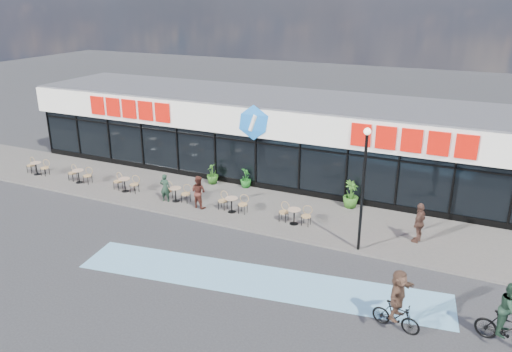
{
  "coord_description": "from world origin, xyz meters",
  "views": [
    {
      "loc": [
        10.72,
        -16.24,
        10.08
      ],
      "look_at": [
        1.62,
        3.5,
        2.15
      ],
      "focal_mm": 35.0,
      "sensor_mm": 36.0,
      "label": 1
    }
  ],
  "objects_px": {
    "potted_plant_mid": "(246,178)",
    "cyclist_b": "(508,320)",
    "lamp_post": "(364,180)",
    "pedestrian_a": "(419,223)",
    "patron_right": "(198,192)",
    "cyclist_a": "(398,302)",
    "bistro_set_0": "(38,167)",
    "potted_plant_left": "(212,173)",
    "potted_plant_right": "(351,194)",
    "patron_left": "(165,188)"
  },
  "relations": [
    {
      "from": "potted_plant_left",
      "to": "pedestrian_a",
      "type": "xyz_separation_m",
      "value": [
        11.43,
        -2.45,
        0.3
      ]
    },
    {
      "from": "bistro_set_0",
      "to": "pedestrian_a",
      "type": "relative_size",
      "value": 0.87
    },
    {
      "from": "lamp_post",
      "to": "cyclist_b",
      "type": "height_order",
      "value": "lamp_post"
    },
    {
      "from": "potted_plant_right",
      "to": "cyclist_b",
      "type": "xyz_separation_m",
      "value": [
        6.9,
        -8.15,
        0.11
      ]
    },
    {
      "from": "cyclist_b",
      "to": "pedestrian_a",
      "type": "bearing_deg",
      "value": 120.17
    },
    {
      "from": "pedestrian_a",
      "to": "cyclist_a",
      "type": "bearing_deg",
      "value": 15.62
    },
    {
      "from": "potted_plant_mid",
      "to": "pedestrian_a",
      "type": "relative_size",
      "value": 0.6
    },
    {
      "from": "bistro_set_0",
      "to": "patron_left",
      "type": "bearing_deg",
      "value": -1.89
    },
    {
      "from": "pedestrian_a",
      "to": "cyclist_a",
      "type": "distance_m",
      "value": 6.33
    },
    {
      "from": "cyclist_b",
      "to": "potted_plant_mid",
      "type": "bearing_deg",
      "value": 146.66
    },
    {
      "from": "patron_left",
      "to": "bistro_set_0",
      "type": "bearing_deg",
      "value": -13.22
    },
    {
      "from": "lamp_post",
      "to": "potted_plant_mid",
      "type": "height_order",
      "value": "lamp_post"
    },
    {
      "from": "potted_plant_left",
      "to": "potted_plant_mid",
      "type": "distance_m",
      "value": 1.96
    },
    {
      "from": "potted_plant_right",
      "to": "pedestrian_a",
      "type": "relative_size",
      "value": 0.77
    },
    {
      "from": "potted_plant_left",
      "to": "patron_right",
      "type": "bearing_deg",
      "value": -72.22
    },
    {
      "from": "lamp_post",
      "to": "potted_plant_right",
      "type": "xyz_separation_m",
      "value": [
        -1.43,
        4.16,
        -2.4
      ]
    },
    {
      "from": "potted_plant_mid",
      "to": "patron_right",
      "type": "xyz_separation_m",
      "value": [
        -0.92,
        -3.45,
        0.29
      ]
    },
    {
      "from": "bistro_set_0",
      "to": "cyclist_b",
      "type": "height_order",
      "value": "cyclist_b"
    },
    {
      "from": "lamp_post",
      "to": "pedestrian_a",
      "type": "relative_size",
      "value": 2.92
    },
    {
      "from": "lamp_post",
      "to": "potted_plant_left",
      "type": "relative_size",
      "value": 4.38
    },
    {
      "from": "patron_left",
      "to": "cyclist_b",
      "type": "xyz_separation_m",
      "value": [
        15.68,
        -4.93,
        0.06
      ]
    },
    {
      "from": "lamp_post",
      "to": "potted_plant_mid",
      "type": "bearing_deg",
      "value": 148.84
    },
    {
      "from": "patron_left",
      "to": "cyclist_b",
      "type": "height_order",
      "value": "cyclist_b"
    },
    {
      "from": "bistro_set_0",
      "to": "potted_plant_right",
      "type": "height_order",
      "value": "potted_plant_right"
    },
    {
      "from": "potted_plant_right",
      "to": "cyclist_b",
      "type": "relative_size",
      "value": 0.64
    },
    {
      "from": "patron_right",
      "to": "cyclist_a",
      "type": "height_order",
      "value": "cyclist_a"
    },
    {
      "from": "potted_plant_mid",
      "to": "pedestrian_a",
      "type": "xyz_separation_m",
      "value": [
        9.49,
        -2.7,
        0.36
      ]
    },
    {
      "from": "potted_plant_left",
      "to": "cyclist_b",
      "type": "bearing_deg",
      "value": -29.01
    },
    {
      "from": "lamp_post",
      "to": "cyclist_b",
      "type": "bearing_deg",
      "value": -36.1
    },
    {
      "from": "lamp_post",
      "to": "bistro_set_0",
      "type": "relative_size",
      "value": 3.38
    },
    {
      "from": "patron_right",
      "to": "lamp_post",
      "type": "bearing_deg",
      "value": -178.86
    },
    {
      "from": "lamp_post",
      "to": "potted_plant_mid",
      "type": "xyz_separation_m",
      "value": [
        -7.35,
        4.45,
        -2.55
      ]
    },
    {
      "from": "patron_right",
      "to": "cyclist_b",
      "type": "height_order",
      "value": "cyclist_b"
    },
    {
      "from": "potted_plant_mid",
      "to": "patron_right",
      "type": "height_order",
      "value": "patron_right"
    },
    {
      "from": "bistro_set_0",
      "to": "patron_left",
      "type": "distance_m",
      "value": 9.22
    },
    {
      "from": "potted_plant_mid",
      "to": "cyclist_b",
      "type": "bearing_deg",
      "value": -33.34
    },
    {
      "from": "patron_left",
      "to": "pedestrian_a",
      "type": "relative_size",
      "value": 0.83
    },
    {
      "from": "potted_plant_right",
      "to": "patron_right",
      "type": "distance_m",
      "value": 7.54
    },
    {
      "from": "potted_plant_mid",
      "to": "patron_left",
      "type": "distance_m",
      "value": 4.52
    },
    {
      "from": "potted_plant_left",
      "to": "cyclist_b",
      "type": "distance_m",
      "value": 16.88
    },
    {
      "from": "lamp_post",
      "to": "potted_plant_right",
      "type": "distance_m",
      "value": 5.02
    },
    {
      "from": "bistro_set_0",
      "to": "potted_plant_right",
      "type": "bearing_deg",
      "value": 9.19
    },
    {
      "from": "potted_plant_left",
      "to": "patron_right",
      "type": "distance_m",
      "value": 3.38
    },
    {
      "from": "potted_plant_left",
      "to": "patron_left",
      "type": "xyz_separation_m",
      "value": [
        -0.91,
        -3.25,
        0.14
      ]
    },
    {
      "from": "patron_right",
      "to": "bistro_set_0",
      "type": "bearing_deg",
      "value": 6.68
    },
    {
      "from": "bistro_set_0",
      "to": "patron_left",
      "type": "xyz_separation_m",
      "value": [
        9.21,
        -0.3,
        0.28
      ]
    },
    {
      "from": "potted_plant_left",
      "to": "patron_left",
      "type": "distance_m",
      "value": 3.38
    },
    {
      "from": "lamp_post",
      "to": "bistro_set_0",
      "type": "height_order",
      "value": "lamp_post"
    },
    {
      "from": "patron_right",
      "to": "cyclist_b",
      "type": "xyz_separation_m",
      "value": [
        13.73,
        -4.98,
        -0.03
      ]
    },
    {
      "from": "potted_plant_right",
      "to": "cyclist_b",
      "type": "height_order",
      "value": "cyclist_b"
    }
  ]
}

